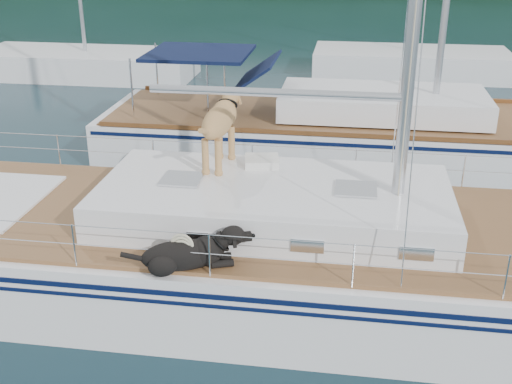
# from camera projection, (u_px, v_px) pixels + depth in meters

# --- Properties ---
(ground) EXTENTS (120.00, 120.00, 0.00)m
(ground) POSITION_uv_depth(u_px,v_px,m) (223.00, 286.00, 10.31)
(ground) COLOR black
(ground) RESTS_ON ground
(main_sailboat) EXTENTS (12.00, 4.00, 14.01)m
(main_sailboat) POSITION_uv_depth(u_px,v_px,m) (228.00, 249.00, 10.03)
(main_sailboat) COLOR white
(main_sailboat) RESTS_ON ground
(neighbor_sailboat) EXTENTS (11.00, 3.50, 13.30)m
(neighbor_sailboat) POSITION_uv_depth(u_px,v_px,m) (335.00, 134.00, 15.61)
(neighbor_sailboat) COLOR white
(neighbor_sailboat) RESTS_ON ground
(bg_boat_west) EXTENTS (8.00, 3.00, 11.65)m
(bg_boat_west) POSITION_uv_depth(u_px,v_px,m) (87.00, 65.00, 23.98)
(bg_boat_west) COLOR white
(bg_boat_west) RESTS_ON ground
(bg_boat_center) EXTENTS (7.20, 3.00, 11.65)m
(bg_boat_center) POSITION_uv_depth(u_px,v_px,m) (410.00, 63.00, 24.14)
(bg_boat_center) COLOR white
(bg_boat_center) RESTS_ON ground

